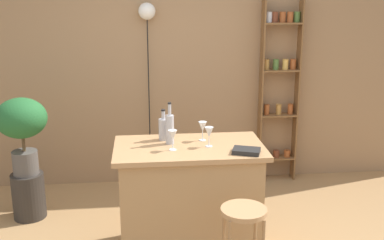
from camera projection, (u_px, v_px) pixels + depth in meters
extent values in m
cube|color=#997551|center=(174.00, 62.00, 5.36)|extent=(6.40, 0.10, 2.80)
cube|color=#A87F51|center=(189.00, 201.00, 4.03)|extent=(1.13, 0.64, 0.91)
cube|color=tan|center=(189.00, 148.00, 3.91)|extent=(1.23, 0.70, 0.04)
cylinder|color=tan|center=(244.00, 211.00, 3.35)|extent=(0.33, 0.33, 0.03)
cube|color=brown|center=(261.00, 93.00, 5.42)|extent=(0.02, 0.15, 2.09)
cube|color=brown|center=(297.00, 93.00, 5.46)|extent=(0.02, 0.15, 2.09)
cube|color=brown|center=(276.00, 158.00, 5.65)|extent=(0.41, 0.15, 0.02)
cylinder|color=#AD7A38|center=(265.00, 154.00, 5.61)|extent=(0.07, 0.07, 0.08)
cylinder|color=brown|center=(276.00, 154.00, 5.64)|extent=(0.07, 0.07, 0.08)
cylinder|color=#994C23|center=(287.00, 153.00, 5.64)|extent=(0.07, 0.07, 0.08)
cube|color=brown|center=(278.00, 115.00, 5.51)|extent=(0.41, 0.15, 0.02)
cylinder|color=#994C23|center=(267.00, 109.00, 5.48)|extent=(0.06, 0.06, 0.12)
cylinder|color=#AD7A38|center=(279.00, 109.00, 5.49)|extent=(0.06, 0.06, 0.12)
cylinder|color=#994C23|center=(290.00, 109.00, 5.50)|extent=(0.06, 0.06, 0.12)
cube|color=brown|center=(280.00, 70.00, 5.37)|extent=(0.41, 0.15, 0.02)
cylinder|color=#AD7A38|center=(266.00, 64.00, 5.34)|extent=(0.07, 0.07, 0.12)
cylinder|color=#4C7033|center=(276.00, 64.00, 5.35)|extent=(0.07, 0.07, 0.12)
cylinder|color=gold|center=(285.00, 64.00, 5.35)|extent=(0.07, 0.07, 0.12)
cylinder|color=#994C23|center=(293.00, 64.00, 5.37)|extent=(0.07, 0.07, 0.12)
cube|color=brown|center=(282.00, 23.00, 5.23)|extent=(0.41, 0.15, 0.02)
cylinder|color=silver|center=(269.00, 17.00, 5.20)|extent=(0.07, 0.07, 0.11)
cylinder|color=brown|center=(275.00, 17.00, 5.21)|extent=(0.07, 0.07, 0.11)
cylinder|color=#994C23|center=(283.00, 17.00, 5.21)|extent=(0.07, 0.07, 0.11)
cylinder|color=#994C23|center=(290.00, 17.00, 5.21)|extent=(0.07, 0.07, 0.11)
cylinder|color=#4C7033|center=(297.00, 17.00, 5.24)|extent=(0.07, 0.07, 0.11)
cylinder|color=#2D2823|center=(29.00, 196.00, 4.69)|extent=(0.32, 0.32, 0.46)
cylinder|color=#514C47|center=(25.00, 163.00, 4.60)|extent=(0.24, 0.24, 0.23)
cylinder|color=brown|center=(24.00, 143.00, 4.55)|extent=(0.03, 0.03, 0.16)
ellipsoid|color=#23602D|center=(21.00, 118.00, 4.48)|extent=(0.48, 0.43, 0.39)
cylinder|color=#B2B2B7|center=(163.00, 129.00, 4.04)|extent=(0.08, 0.08, 0.18)
cylinder|color=#B2B2B7|center=(163.00, 115.00, 4.01)|extent=(0.03, 0.03, 0.07)
cylinder|color=black|center=(163.00, 110.00, 4.00)|extent=(0.03, 0.03, 0.01)
cylinder|color=#B2B2B7|center=(170.00, 130.00, 3.93)|extent=(0.07, 0.07, 0.24)
cylinder|color=#B2B2B7|center=(170.00, 110.00, 3.88)|extent=(0.03, 0.03, 0.09)
cylinder|color=black|center=(169.00, 103.00, 3.87)|extent=(0.03, 0.03, 0.01)
cylinder|color=silver|center=(203.00, 140.00, 4.05)|extent=(0.06, 0.06, 0.00)
cylinder|color=silver|center=(203.00, 136.00, 4.03)|extent=(0.01, 0.01, 0.08)
cone|color=silver|center=(203.00, 127.00, 4.01)|extent=(0.07, 0.07, 0.08)
cylinder|color=silver|center=(173.00, 150.00, 3.80)|extent=(0.06, 0.06, 0.00)
cylinder|color=silver|center=(173.00, 145.00, 3.79)|extent=(0.01, 0.01, 0.08)
cone|color=silver|center=(173.00, 135.00, 3.77)|extent=(0.07, 0.07, 0.08)
cylinder|color=silver|center=(209.00, 146.00, 3.89)|extent=(0.06, 0.06, 0.00)
cylinder|color=silver|center=(209.00, 142.00, 3.88)|extent=(0.01, 0.01, 0.08)
cone|color=silver|center=(209.00, 132.00, 3.86)|extent=(0.07, 0.07, 0.08)
cube|color=black|center=(246.00, 151.00, 3.73)|extent=(0.25, 0.21, 0.03)
cylinder|color=black|center=(149.00, 101.00, 5.34)|extent=(0.01, 0.01, 1.96)
sphere|color=white|center=(147.00, 11.00, 5.08)|extent=(0.18, 0.18, 0.18)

